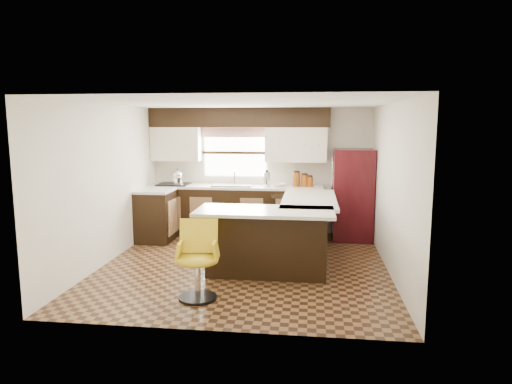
# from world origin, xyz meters

# --- Properties ---
(floor) EXTENTS (4.40, 4.40, 0.00)m
(floor) POSITION_xyz_m (0.00, 0.00, 0.00)
(floor) COLOR #49301A
(floor) RESTS_ON ground
(ceiling) EXTENTS (4.40, 4.40, 0.00)m
(ceiling) POSITION_xyz_m (0.00, 0.00, 2.40)
(ceiling) COLOR silver
(ceiling) RESTS_ON wall_back
(wall_back) EXTENTS (4.40, 0.00, 4.40)m
(wall_back) POSITION_xyz_m (0.00, 2.20, 1.20)
(wall_back) COLOR beige
(wall_back) RESTS_ON floor
(wall_front) EXTENTS (4.40, 0.00, 4.40)m
(wall_front) POSITION_xyz_m (0.00, -2.20, 1.20)
(wall_front) COLOR beige
(wall_front) RESTS_ON floor
(wall_left) EXTENTS (0.00, 4.40, 4.40)m
(wall_left) POSITION_xyz_m (-2.10, 0.00, 1.20)
(wall_left) COLOR beige
(wall_left) RESTS_ON floor
(wall_right) EXTENTS (0.00, 4.40, 4.40)m
(wall_right) POSITION_xyz_m (2.10, 0.00, 1.20)
(wall_right) COLOR beige
(wall_right) RESTS_ON floor
(base_cab_back) EXTENTS (3.30, 0.60, 0.90)m
(base_cab_back) POSITION_xyz_m (-0.45, 1.90, 0.45)
(base_cab_back) COLOR black
(base_cab_back) RESTS_ON floor
(base_cab_left) EXTENTS (0.60, 0.70, 0.90)m
(base_cab_left) POSITION_xyz_m (-1.80, 1.25, 0.45)
(base_cab_left) COLOR black
(base_cab_left) RESTS_ON floor
(counter_back) EXTENTS (3.30, 0.60, 0.04)m
(counter_back) POSITION_xyz_m (-0.45, 1.90, 0.92)
(counter_back) COLOR silver
(counter_back) RESTS_ON base_cab_back
(counter_left) EXTENTS (0.60, 0.70, 0.04)m
(counter_left) POSITION_xyz_m (-1.80, 1.25, 0.92)
(counter_left) COLOR silver
(counter_left) RESTS_ON base_cab_left
(soffit) EXTENTS (3.40, 0.35, 0.36)m
(soffit) POSITION_xyz_m (-0.40, 2.03, 2.22)
(soffit) COLOR black
(soffit) RESTS_ON wall_back
(upper_cab_left) EXTENTS (0.94, 0.35, 0.64)m
(upper_cab_left) POSITION_xyz_m (-1.62, 2.03, 1.72)
(upper_cab_left) COLOR beige
(upper_cab_left) RESTS_ON wall_back
(upper_cab_right) EXTENTS (1.14, 0.35, 0.64)m
(upper_cab_right) POSITION_xyz_m (0.68, 2.03, 1.72)
(upper_cab_right) COLOR beige
(upper_cab_right) RESTS_ON wall_back
(window_pane) EXTENTS (1.20, 0.02, 0.90)m
(window_pane) POSITION_xyz_m (-0.50, 2.18, 1.55)
(window_pane) COLOR white
(window_pane) RESTS_ON wall_back
(valance) EXTENTS (1.30, 0.06, 0.18)m
(valance) POSITION_xyz_m (-0.50, 2.14, 1.94)
(valance) COLOR #D19B93
(valance) RESTS_ON wall_back
(sink) EXTENTS (0.75, 0.45, 0.03)m
(sink) POSITION_xyz_m (-0.50, 1.88, 0.96)
(sink) COLOR #B2B2B7
(sink) RESTS_ON counter_back
(dishwasher) EXTENTS (0.58, 0.03, 0.78)m
(dishwasher) POSITION_xyz_m (0.55, 1.61, 0.43)
(dishwasher) COLOR black
(dishwasher) RESTS_ON floor
(cooktop) EXTENTS (0.58, 0.50, 0.02)m
(cooktop) POSITION_xyz_m (-1.65, 1.88, 0.96)
(cooktop) COLOR black
(cooktop) RESTS_ON counter_back
(peninsula_long) EXTENTS (0.60, 1.95, 0.90)m
(peninsula_long) POSITION_xyz_m (0.90, 0.62, 0.45)
(peninsula_long) COLOR black
(peninsula_long) RESTS_ON floor
(peninsula_return) EXTENTS (1.65, 0.60, 0.90)m
(peninsula_return) POSITION_xyz_m (0.38, -0.35, 0.45)
(peninsula_return) COLOR black
(peninsula_return) RESTS_ON floor
(counter_pen_long) EXTENTS (0.84, 1.95, 0.04)m
(counter_pen_long) POSITION_xyz_m (0.95, 0.62, 0.92)
(counter_pen_long) COLOR silver
(counter_pen_long) RESTS_ON peninsula_long
(counter_pen_return) EXTENTS (1.89, 0.84, 0.04)m
(counter_pen_return) POSITION_xyz_m (0.35, -0.44, 0.92)
(counter_pen_return) COLOR silver
(counter_pen_return) RESTS_ON peninsula_return
(refrigerator) EXTENTS (0.71, 0.68, 1.66)m
(refrigerator) POSITION_xyz_m (1.73, 1.80, 0.83)
(refrigerator) COLOR #36090D
(refrigerator) RESTS_ON floor
(bar_chair) EXTENTS (0.56, 0.56, 0.95)m
(bar_chair) POSITION_xyz_m (-0.37, -1.37, 0.48)
(bar_chair) COLOR gold
(bar_chair) RESTS_ON floor
(kettle) EXTENTS (0.21, 0.21, 0.28)m
(kettle) POSITION_xyz_m (-1.57, 1.88, 1.11)
(kettle) COLOR silver
(kettle) RESTS_ON cooktop
(percolator) EXTENTS (0.13, 0.13, 0.27)m
(percolator) POSITION_xyz_m (0.14, 1.90, 1.08)
(percolator) COLOR silver
(percolator) RESTS_ON counter_back
(mixing_bowl) EXTENTS (0.33, 0.33, 0.07)m
(mixing_bowl) POSITION_xyz_m (0.39, 1.90, 0.98)
(mixing_bowl) COLOR white
(mixing_bowl) RESTS_ON counter_back
(canister_large) EXTENTS (0.14, 0.14, 0.26)m
(canister_large) POSITION_xyz_m (0.70, 1.92, 1.08)
(canister_large) COLOR brown
(canister_large) RESTS_ON counter_back
(canister_med) EXTENTS (0.14, 0.14, 0.22)m
(canister_med) POSITION_xyz_m (0.85, 1.92, 1.05)
(canister_med) COLOR brown
(canister_med) RESTS_ON counter_back
(canister_small) EXTENTS (0.12, 0.12, 0.18)m
(canister_small) POSITION_xyz_m (0.95, 1.92, 1.04)
(canister_small) COLOR brown
(canister_small) RESTS_ON counter_back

